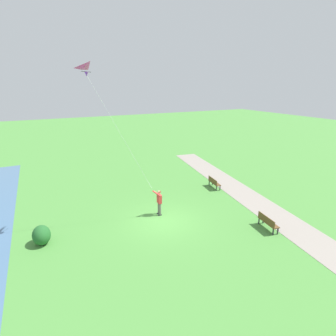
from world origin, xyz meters
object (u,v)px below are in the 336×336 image
(park_bench_near_walkway, at_px, (214,182))
(park_bench_far_walkway, at_px, (268,222))
(lakeside_shrub, at_px, (41,235))
(flying_kite, at_px, (91,71))
(person_kite_flyer, at_px, (159,200))

(park_bench_near_walkway, xyz_separation_m, park_bench_far_walkway, (1.10, 6.91, 0.00))
(park_bench_far_walkway, relative_size, lakeside_shrub, 1.38)
(flying_kite, relative_size, lakeside_shrub, 6.81)
(lakeside_shrub, bearing_deg, flying_kite, -175.30)
(park_bench_near_walkway, relative_size, lakeside_shrub, 1.38)
(flying_kite, relative_size, park_bench_far_walkway, 4.93)
(person_kite_flyer, height_order, park_bench_far_walkway, person_kite_flyer)
(flying_kite, bearing_deg, park_bench_far_walkway, 151.78)
(flying_kite, distance_m, lakeside_shrub, 9.17)
(park_bench_near_walkway, height_order, park_bench_far_walkway, same)
(person_kite_flyer, xyz_separation_m, park_bench_near_walkway, (-6.15, -2.30, -0.54))
(flying_kite, bearing_deg, lakeside_shrub, 4.70)
(park_bench_far_walkway, xyz_separation_m, lakeside_shrub, (12.21, -4.42, 0.03))
(person_kite_flyer, distance_m, park_bench_far_walkway, 6.86)
(park_bench_near_walkway, height_order, lakeside_shrub, lakeside_shrub)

